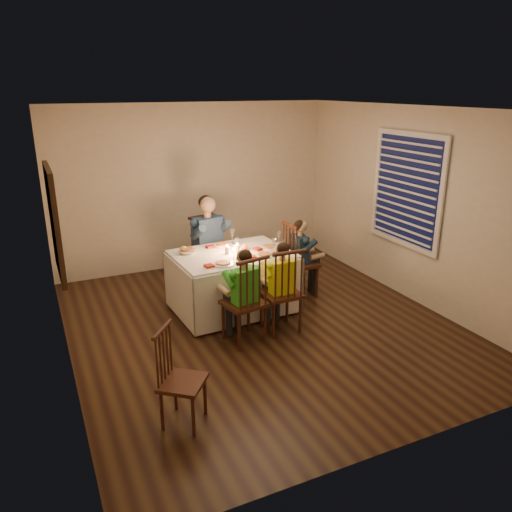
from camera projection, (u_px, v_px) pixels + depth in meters
name	position (u px, v px, depth m)	size (l,w,h in m)	color
ground	(261.00, 325.00, 6.24)	(5.00, 5.00, 0.00)	black
wall_left	(56.00, 250.00, 4.92)	(0.02, 5.00, 2.60)	beige
wall_right	(412.00, 206.00, 6.71)	(0.02, 5.00, 2.60)	beige
wall_back	(194.00, 187.00, 7.96)	(4.50, 0.02, 2.60)	beige
ceiling	(262.00, 108.00, 5.39)	(5.00, 5.00, 0.00)	white
dining_table	(233.00, 270.00, 6.49)	(1.56, 1.16, 0.76)	white
chair_adult	(210.00, 288.00, 7.37)	(0.44, 0.42, 1.07)	#34160E
chair_near_left	(244.00, 340.00, 5.86)	(0.44, 0.42, 1.07)	#34160E
chair_near_right	(280.00, 329.00, 6.12)	(0.44, 0.42, 1.07)	#34160E
chair_end	(300.00, 295.00, 7.13)	(0.44, 0.42, 1.07)	#34160E
chair_extra	(185.00, 422.00, 4.44)	(0.37, 0.36, 0.91)	#34160E
adult	(210.00, 288.00, 7.37)	(0.53, 0.49, 1.38)	navy
child_green	(244.00, 340.00, 5.86)	(0.39, 0.36, 1.13)	green
child_yellow	(280.00, 329.00, 6.12)	(0.39, 0.36, 1.13)	#FFFA1B
child_teal	(300.00, 295.00, 7.13)	(0.37, 0.34, 1.10)	#172A3A
setting_adult	(223.00, 245.00, 6.71)	(0.26, 0.26, 0.02)	white
setting_green	(223.00, 264.00, 6.00)	(0.26, 0.26, 0.02)	white
setting_yellow	(264.00, 255.00, 6.31)	(0.26, 0.26, 0.02)	white
setting_teal	(269.00, 247.00, 6.62)	(0.26, 0.26, 0.02)	white
candle_left	(227.00, 250.00, 6.37)	(0.06, 0.06, 0.10)	white
candle_right	(237.00, 249.00, 6.43)	(0.06, 0.06, 0.10)	white
squash	(184.00, 249.00, 6.43)	(0.09, 0.09, 0.09)	gold
orange_fruit	(245.00, 247.00, 6.54)	(0.08, 0.08, 0.08)	orange
serving_bowl	(187.00, 252.00, 6.40)	(0.22, 0.22, 0.05)	white
wall_mirror	(55.00, 223.00, 5.13)	(0.06, 0.95, 1.15)	black
window_blinds	(406.00, 190.00, 6.72)	(0.07, 1.34, 1.54)	black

